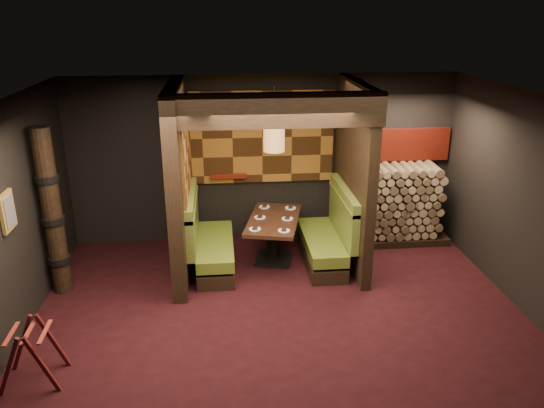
{
  "coord_description": "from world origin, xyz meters",
  "views": [
    {
      "loc": [
        -0.72,
        -5.93,
        3.84
      ],
      "look_at": [
        0.0,
        1.3,
        1.15
      ],
      "focal_mm": 35.0,
      "sensor_mm": 36.0,
      "label": 1
    }
  ],
  "objects": [
    {
      "name": "ceiling",
      "position": [
        0.0,
        0.0,
        2.86
      ],
      "size": [
        6.5,
        5.5,
        0.02
      ],
      "primitive_type": "cube",
      "color": "black",
      "rests_on": "ground"
    },
    {
      "name": "dining_table",
      "position": [
        0.07,
        1.77,
        0.5
      ],
      "size": [
        1.06,
        1.53,
        0.73
      ],
      "color": "black",
      "rests_on": "floor"
    },
    {
      "name": "place_settings",
      "position": [
        0.07,
        1.77,
        0.74
      ],
      "size": [
        0.83,
        1.21,
        0.03
      ],
      "color": "white",
      "rests_on": "dining_table"
    },
    {
      "name": "luggage_rack",
      "position": [
        -2.83,
        -0.89,
        0.37
      ],
      "size": [
        0.68,
        0.48,
        0.74
      ],
      "color": "#3F0E11",
      "rests_on": "floor"
    },
    {
      "name": "tapa_back_panel",
      "position": [
        -0.02,
        2.71,
        1.82
      ],
      "size": [
        2.4,
        0.06,
        1.55
      ],
      "primitive_type": "cube",
      "color": "#965E21",
      "rests_on": "wall_back"
    },
    {
      "name": "wall_right",
      "position": [
        3.26,
        0.0,
        1.43
      ],
      "size": [
        0.02,
        5.5,
        2.85
      ],
      "primitive_type": "cube",
      "color": "black",
      "rests_on": "ground"
    },
    {
      "name": "partition_left",
      "position": [
        -1.35,
        1.65,
        1.43
      ],
      "size": [
        0.2,
        2.2,
        2.85
      ],
      "primitive_type": "cube",
      "color": "black",
      "rests_on": "floor"
    },
    {
      "name": "bay_front_post",
      "position": [
        1.39,
        1.96,
        1.43
      ],
      "size": [
        0.08,
        0.08,
        2.85
      ],
      "primitive_type": "cube",
      "color": "black",
      "rests_on": "floor"
    },
    {
      "name": "lacquer_shelf",
      "position": [
        -0.6,
        2.65,
        1.18
      ],
      "size": [
        0.6,
        0.12,
        0.07
      ],
      "primitive_type": "cube",
      "color": "#611B0C",
      "rests_on": "wall_back"
    },
    {
      "name": "tapa_side_panel",
      "position": [
        -1.23,
        1.82,
        1.85
      ],
      "size": [
        0.04,
        1.85,
        1.45
      ],
      "primitive_type": "cube",
      "color": "#965E21",
      "rests_on": "partition_left"
    },
    {
      "name": "wall_left",
      "position": [
        -3.26,
        0.0,
        1.43
      ],
      "size": [
        0.02,
        5.5,
        2.85
      ],
      "primitive_type": "cube",
      "color": "black",
      "rests_on": "ground"
    },
    {
      "name": "wall_front",
      "position": [
        0.0,
        -2.76,
        1.43
      ],
      "size": [
        6.5,
        0.02,
        2.85
      ],
      "primitive_type": "cube",
      "color": "black",
      "rests_on": "ground"
    },
    {
      "name": "booth_bench_left",
      "position": [
        -0.96,
        1.65,
        0.4
      ],
      "size": [
        0.68,
        1.6,
        1.14
      ],
      "color": "black",
      "rests_on": "floor"
    },
    {
      "name": "partition_right",
      "position": [
        1.3,
        1.7,
        1.43
      ],
      "size": [
        0.15,
        2.1,
        2.85
      ],
      "primitive_type": "cube",
      "color": "black",
      "rests_on": "floor"
    },
    {
      "name": "mosaic_header",
      "position": [
        2.29,
        2.68,
        1.64
      ],
      "size": [
        1.83,
        0.1,
        0.56
      ],
      "primitive_type": "cube",
      "color": "maroon",
      "rests_on": "wall_back"
    },
    {
      "name": "booth_bench_right",
      "position": [
        0.93,
        1.65,
        0.4
      ],
      "size": [
        0.68,
        1.6,
        1.14
      ],
      "color": "black",
      "rests_on": "floor"
    },
    {
      "name": "floor",
      "position": [
        0.0,
        0.0,
        -0.01
      ],
      "size": [
        6.5,
        5.5,
        0.02
      ],
      "primitive_type": "cube",
      "color": "black",
      "rests_on": "ground"
    },
    {
      "name": "header_beam",
      "position": [
        -0.02,
        0.7,
        2.63
      ],
      "size": [
        2.85,
        0.18,
        0.44
      ],
      "primitive_type": "cube",
      "color": "black",
      "rests_on": "partition_left"
    },
    {
      "name": "firewood_stack",
      "position": [
        2.29,
        2.35,
        0.68
      ],
      "size": [
        1.73,
        0.7,
        1.36
      ],
      "color": "black",
      "rests_on": "floor"
    },
    {
      "name": "totem_column",
      "position": [
        -3.05,
        1.1,
        1.19
      ],
      "size": [
        0.31,
        0.31,
        2.4
      ],
      "color": "black",
      "rests_on": "floor"
    },
    {
      "name": "pendant_lamp",
      "position": [
        0.07,
        1.72,
        2.06
      ],
      "size": [
        0.32,
        0.32,
        1.01
      ],
      "color": "#AA713D",
      "rests_on": "ceiling"
    },
    {
      "name": "framed_picture",
      "position": [
        -3.22,
        0.1,
        1.62
      ],
      "size": [
        0.05,
        0.36,
        0.46
      ],
      "color": "olive",
      "rests_on": "wall_left"
    },
    {
      "name": "wall_back",
      "position": [
        0.0,
        2.76,
        1.43
      ],
      "size": [
        6.5,
        0.02,
        2.85
      ],
      "primitive_type": "cube",
      "color": "black",
      "rests_on": "ground"
    }
  ]
}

